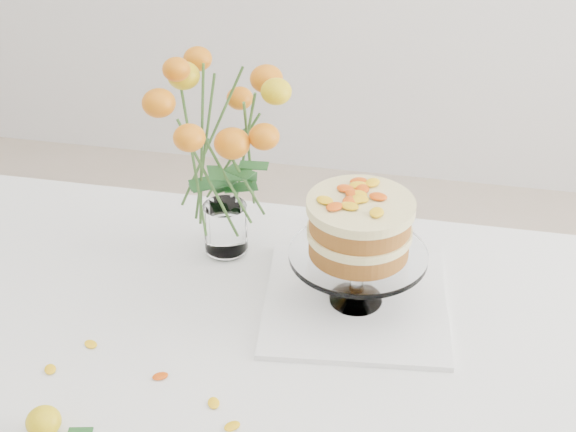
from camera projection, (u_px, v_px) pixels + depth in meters
The scene contains 10 objects.
table at pixel (249, 382), 1.39m from camera, with size 1.43×0.93×0.76m.
napkin at pixel (355, 302), 1.44m from camera, with size 0.32×0.32×0.01m, color white.
cake_stand at pixel (359, 233), 1.36m from camera, with size 0.24×0.24×0.22m.
rose_vase at pixel (221, 139), 1.45m from camera, with size 0.30×0.30×0.42m.
loose_rose_near at pixel (44, 422), 1.17m from camera, with size 0.09×0.05×0.04m.
stray_petal_a at pixel (160, 376), 1.28m from camera, with size 0.03×0.02×0.00m, color yellow.
stray_petal_b at pixel (214, 403), 1.23m from camera, with size 0.03×0.02×0.00m, color yellow.
stray_petal_c at pixel (232, 426), 1.19m from camera, with size 0.03×0.02×0.00m, color yellow.
stray_petal_d at pixel (91, 344), 1.35m from camera, with size 0.03×0.02×0.00m, color yellow.
stray_petal_e at pixel (50, 369), 1.30m from camera, with size 0.03×0.02×0.00m, color yellow.
Camera 1 is at (0.27, -0.99, 1.66)m, focal length 50.00 mm.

